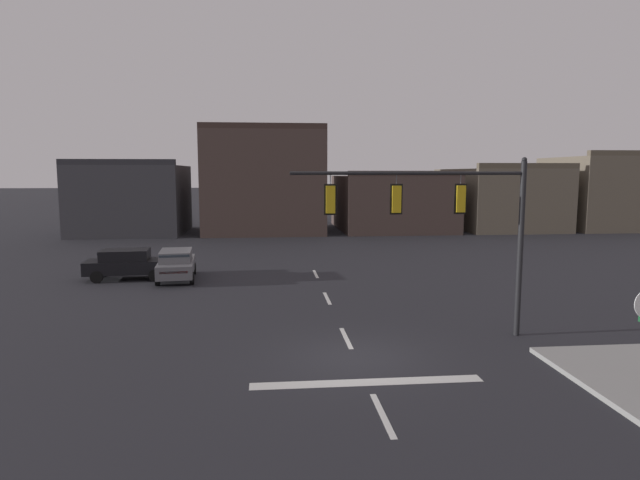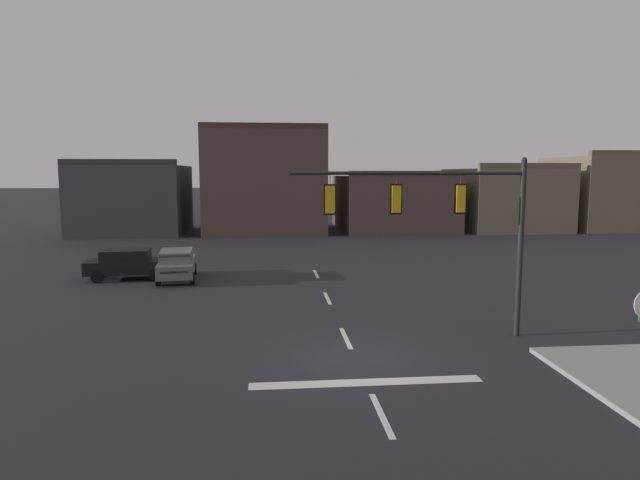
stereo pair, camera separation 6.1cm
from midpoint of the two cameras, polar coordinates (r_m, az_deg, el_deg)
ground_plane at (r=17.11m, az=3.65°, el=-12.30°), size 400.00×400.00×0.00m
stop_bar_paint at (r=15.27m, az=4.89°, el=-14.76°), size 6.40×0.50×0.01m
lane_centreline at (r=18.99m, az=2.68°, el=-10.31°), size 0.16×26.40×0.01m
signal_mast_near_side at (r=18.70m, az=13.04°, el=2.77°), size 8.06×0.40×6.22m
car_lot_nearside at (r=29.82m, az=-15.01°, el=-2.46°), size 2.26×4.58×1.61m
car_lot_middle at (r=30.76m, az=-19.74°, el=-2.35°), size 4.56×2.18×1.61m
building_row at (r=54.54m, az=6.51°, el=4.86°), size 57.22×13.30×10.02m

